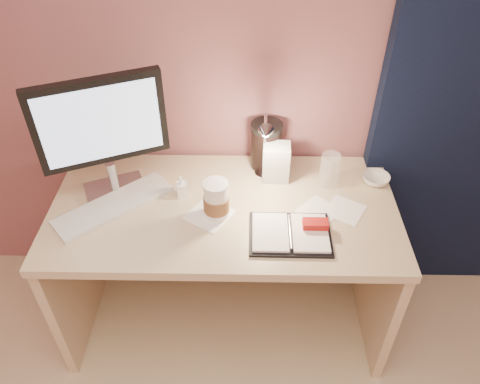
{
  "coord_description": "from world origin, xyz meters",
  "views": [
    {
      "loc": [
        0.09,
        -0.02,
        1.99
      ],
      "look_at": [
        0.07,
        1.33,
        0.85
      ],
      "focal_mm": 35.0,
      "sensor_mm": 36.0,
      "label": 1
    }
  ],
  "objects_px": {
    "lotion_bottle": "(182,187)",
    "dark_jar": "(266,147)",
    "coffee_cup": "(216,201)",
    "bowl": "(376,179)",
    "keyboard": "(114,205)",
    "product_box": "(276,162)",
    "clear_cup": "(330,170)",
    "planner": "(292,233)",
    "desk_lamp": "(266,146)",
    "desk": "(226,233)",
    "monitor": "(101,129)"
  },
  "relations": [
    {
      "from": "lotion_bottle",
      "to": "dark_jar",
      "type": "height_order",
      "value": "dark_jar"
    },
    {
      "from": "coffee_cup",
      "to": "bowl",
      "type": "relative_size",
      "value": 1.4
    },
    {
      "from": "keyboard",
      "to": "product_box",
      "type": "distance_m",
      "value": 0.69
    },
    {
      "from": "clear_cup",
      "to": "bowl",
      "type": "xyz_separation_m",
      "value": [
        0.2,
        0.01,
        -0.05
      ]
    },
    {
      "from": "product_box",
      "to": "dark_jar",
      "type": "bearing_deg",
      "value": 115.53
    },
    {
      "from": "planner",
      "to": "bowl",
      "type": "relative_size",
      "value": 2.66
    },
    {
      "from": "planner",
      "to": "bowl",
      "type": "height_order",
      "value": "planner"
    },
    {
      "from": "coffee_cup",
      "to": "dark_jar",
      "type": "bearing_deg",
      "value": 59.23
    },
    {
      "from": "clear_cup",
      "to": "desk_lamp",
      "type": "relative_size",
      "value": 0.43
    },
    {
      "from": "dark_jar",
      "to": "product_box",
      "type": "bearing_deg",
      "value": -66.47
    },
    {
      "from": "desk",
      "to": "bowl",
      "type": "relative_size",
      "value": 12.12
    },
    {
      "from": "desk",
      "to": "clear_cup",
      "type": "xyz_separation_m",
      "value": [
        0.44,
        0.08,
        0.3
      ]
    },
    {
      "from": "clear_cup",
      "to": "desk",
      "type": "bearing_deg",
      "value": -169.04
    },
    {
      "from": "bowl",
      "to": "lotion_bottle",
      "type": "xyz_separation_m",
      "value": [
        -0.82,
        -0.1,
        0.03
      ]
    },
    {
      "from": "monitor",
      "to": "coffee_cup",
      "type": "bearing_deg",
      "value": -40.76
    },
    {
      "from": "lotion_bottle",
      "to": "dark_jar",
      "type": "xyz_separation_m",
      "value": [
        0.35,
        0.22,
        0.05
      ]
    },
    {
      "from": "desk",
      "to": "lotion_bottle",
      "type": "relative_size",
      "value": 14.7
    },
    {
      "from": "coffee_cup",
      "to": "desk",
      "type": "bearing_deg",
      "value": 78.39
    },
    {
      "from": "coffee_cup",
      "to": "dark_jar",
      "type": "xyz_separation_m",
      "value": [
        0.2,
        0.33,
        0.02
      ]
    },
    {
      "from": "clear_cup",
      "to": "bowl",
      "type": "height_order",
      "value": "clear_cup"
    },
    {
      "from": "desk",
      "to": "bowl",
      "type": "xyz_separation_m",
      "value": [
        0.64,
        0.09,
        0.24
      ]
    },
    {
      "from": "keyboard",
      "to": "product_box",
      "type": "bearing_deg",
      "value": -24.24
    },
    {
      "from": "planner",
      "to": "desk_lamp",
      "type": "height_order",
      "value": "desk_lamp"
    },
    {
      "from": "desk",
      "to": "desk_lamp",
      "type": "xyz_separation_m",
      "value": [
        0.17,
        0.05,
        0.43
      ]
    },
    {
      "from": "dark_jar",
      "to": "desk_lamp",
      "type": "bearing_deg",
      "value": -92.92
    },
    {
      "from": "monitor",
      "to": "bowl",
      "type": "bearing_deg",
      "value": -19.02
    },
    {
      "from": "dark_jar",
      "to": "lotion_bottle",
      "type": "bearing_deg",
      "value": -148.02
    },
    {
      "from": "monitor",
      "to": "desk",
      "type": "bearing_deg",
      "value": -24.54
    },
    {
      "from": "bowl",
      "to": "dark_jar",
      "type": "height_order",
      "value": "dark_jar"
    },
    {
      "from": "desk_lamp",
      "to": "coffee_cup",
      "type": "bearing_deg",
      "value": -135.39
    },
    {
      "from": "monitor",
      "to": "product_box",
      "type": "height_order",
      "value": "monitor"
    },
    {
      "from": "bowl",
      "to": "product_box",
      "type": "xyz_separation_m",
      "value": [
        -0.43,
        0.02,
        0.07
      ]
    },
    {
      "from": "product_box",
      "to": "bowl",
      "type": "bearing_deg",
      "value": -1.15
    },
    {
      "from": "monitor",
      "to": "lotion_bottle",
      "type": "xyz_separation_m",
      "value": [
        0.28,
        -0.02,
        -0.26
      ]
    },
    {
      "from": "coffee_cup",
      "to": "dark_jar",
      "type": "distance_m",
      "value": 0.39
    },
    {
      "from": "desk",
      "to": "coffee_cup",
      "type": "relative_size",
      "value": 8.63
    },
    {
      "from": "planner",
      "to": "clear_cup",
      "type": "relative_size",
      "value": 2.15
    },
    {
      "from": "monitor",
      "to": "keyboard",
      "type": "height_order",
      "value": "monitor"
    },
    {
      "from": "desk",
      "to": "desk_lamp",
      "type": "bearing_deg",
      "value": 18.2
    },
    {
      "from": "clear_cup",
      "to": "planner",
      "type": "bearing_deg",
      "value": -118.83
    },
    {
      "from": "planner",
      "to": "desk_lamp",
      "type": "bearing_deg",
      "value": 109.57
    },
    {
      "from": "clear_cup",
      "to": "product_box",
      "type": "relative_size",
      "value": 0.85
    },
    {
      "from": "dark_jar",
      "to": "clear_cup",
      "type": "bearing_deg",
      "value": -25.23
    },
    {
      "from": "planner",
      "to": "clear_cup",
      "type": "distance_m",
      "value": 0.36
    },
    {
      "from": "keyboard",
      "to": "desk_lamp",
      "type": "height_order",
      "value": "desk_lamp"
    },
    {
      "from": "clear_cup",
      "to": "desk_lamp",
      "type": "bearing_deg",
      "value": -173.65
    },
    {
      "from": "dark_jar",
      "to": "bowl",
      "type": "bearing_deg",
      "value": -14.05
    },
    {
      "from": "monitor",
      "to": "clear_cup",
      "type": "relative_size",
      "value": 3.64
    },
    {
      "from": "monitor",
      "to": "desk_lamp",
      "type": "height_order",
      "value": "monitor"
    },
    {
      "from": "planner",
      "to": "bowl",
      "type": "bearing_deg",
      "value": 40.84
    }
  ]
}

